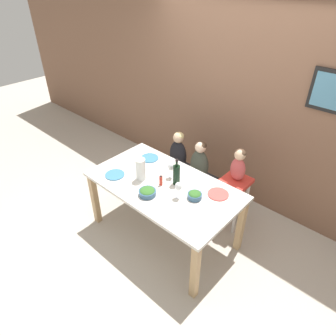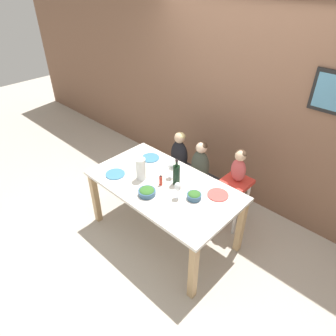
{
  "view_description": "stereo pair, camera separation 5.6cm",
  "coord_description": "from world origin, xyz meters",
  "px_view_note": "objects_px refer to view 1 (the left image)",
  "views": [
    {
      "loc": [
        1.81,
        -1.91,
        2.78
      ],
      "look_at": [
        0.0,
        0.07,
        0.95
      ],
      "focal_mm": 32.0,
      "sensor_mm": 36.0,
      "label": 1
    },
    {
      "loc": [
        1.85,
        -1.87,
        2.78
      ],
      "look_at": [
        0.0,
        0.07,
        0.95
      ],
      "focal_mm": 32.0,
      "sensor_mm": 36.0,
      "label": 2
    }
  ],
  "objects_px": {
    "chair_right_highchair": "(234,190)",
    "person_child_left": "(178,151)",
    "person_baby_right": "(239,164)",
    "wine_glass_near": "(178,187)",
    "chair_far_center": "(198,183)",
    "salad_bowl_large": "(147,192)",
    "chair_far_left": "(178,172)",
    "wine_bottle": "(176,174)",
    "wine_glass_far": "(171,167)",
    "dinner_plate_back_left": "(150,158)",
    "dinner_plate_front_left": "(115,175)",
    "person_child_center": "(200,161)",
    "dinner_plate_back_right": "(218,194)",
    "paper_towel_roll": "(141,169)",
    "salad_bowl_small": "(195,195)"
  },
  "relations": [
    {
      "from": "chair_far_left",
      "to": "wine_bottle",
      "type": "xyz_separation_m",
      "value": [
        0.5,
        -0.61,
        0.52
      ]
    },
    {
      "from": "wine_glass_near",
      "to": "chair_right_highchair",
      "type": "bearing_deg",
      "value": 73.27
    },
    {
      "from": "person_child_left",
      "to": "paper_towel_roll",
      "type": "distance_m",
      "value": 0.84
    },
    {
      "from": "person_child_left",
      "to": "wine_glass_near",
      "type": "height_order",
      "value": "person_child_left"
    },
    {
      "from": "chair_right_highchair",
      "to": "person_child_left",
      "type": "xyz_separation_m",
      "value": [
        -0.9,
        0.0,
        0.18
      ]
    },
    {
      "from": "person_baby_right",
      "to": "wine_glass_near",
      "type": "xyz_separation_m",
      "value": [
        -0.23,
        -0.78,
        -0.0
      ]
    },
    {
      "from": "chair_far_left",
      "to": "salad_bowl_large",
      "type": "height_order",
      "value": "salad_bowl_large"
    },
    {
      "from": "salad_bowl_small",
      "to": "dinner_plate_back_left",
      "type": "distance_m",
      "value": 0.92
    },
    {
      "from": "wine_bottle",
      "to": "person_child_left",
      "type": "bearing_deg",
      "value": 129.16
    },
    {
      "from": "person_child_left",
      "to": "dinner_plate_back_left",
      "type": "distance_m",
      "value": 0.46
    },
    {
      "from": "wine_glass_far",
      "to": "dinner_plate_back_left",
      "type": "height_order",
      "value": "wine_glass_far"
    },
    {
      "from": "chair_far_center",
      "to": "wine_glass_near",
      "type": "xyz_separation_m",
      "value": [
        0.31,
        -0.78,
        0.54
      ]
    },
    {
      "from": "chair_far_left",
      "to": "paper_towel_roll",
      "type": "distance_m",
      "value": 0.98
    },
    {
      "from": "chair_far_center",
      "to": "wine_bottle",
      "type": "xyz_separation_m",
      "value": [
        0.13,
        -0.61,
        0.52
      ]
    },
    {
      "from": "person_baby_right",
      "to": "chair_far_left",
      "type": "bearing_deg",
      "value": -179.93
    },
    {
      "from": "person_child_left",
      "to": "person_child_center",
      "type": "relative_size",
      "value": 1.0
    },
    {
      "from": "person_baby_right",
      "to": "salad_bowl_large",
      "type": "distance_m",
      "value": 1.09
    },
    {
      "from": "chair_far_center",
      "to": "chair_far_left",
      "type": "bearing_deg",
      "value": 180.0
    },
    {
      "from": "person_child_center",
      "to": "paper_towel_roll",
      "type": "xyz_separation_m",
      "value": [
        -0.22,
        -0.81,
        0.19
      ]
    },
    {
      "from": "person_child_left",
      "to": "dinner_plate_front_left",
      "type": "relative_size",
      "value": 2.44
    },
    {
      "from": "dinner_plate_front_left",
      "to": "person_child_left",
      "type": "bearing_deg",
      "value": 82.22
    },
    {
      "from": "paper_towel_roll",
      "to": "dinner_plate_front_left",
      "type": "height_order",
      "value": "paper_towel_roll"
    },
    {
      "from": "wine_glass_near",
      "to": "dinner_plate_back_left",
      "type": "relative_size",
      "value": 0.86
    },
    {
      "from": "chair_far_left",
      "to": "wine_glass_near",
      "type": "xyz_separation_m",
      "value": [
        0.67,
        -0.78,
        0.54
      ]
    },
    {
      "from": "paper_towel_roll",
      "to": "dinner_plate_back_right",
      "type": "height_order",
      "value": "paper_towel_roll"
    },
    {
      "from": "paper_towel_roll",
      "to": "dinner_plate_back_left",
      "type": "height_order",
      "value": "paper_towel_roll"
    },
    {
      "from": "salad_bowl_large",
      "to": "dinner_plate_back_left",
      "type": "bearing_deg",
      "value": 133.22
    },
    {
      "from": "chair_right_highchair",
      "to": "dinner_plate_back_left",
      "type": "distance_m",
      "value": 1.11
    },
    {
      "from": "wine_glass_near",
      "to": "salad_bowl_small",
      "type": "height_order",
      "value": "wine_glass_near"
    },
    {
      "from": "chair_far_center",
      "to": "salad_bowl_large",
      "type": "height_order",
      "value": "salad_bowl_large"
    },
    {
      "from": "chair_far_left",
      "to": "wine_glass_far",
      "type": "relative_size",
      "value": 2.3
    },
    {
      "from": "paper_towel_roll",
      "to": "dinner_plate_back_left",
      "type": "distance_m",
      "value": 0.45
    },
    {
      "from": "person_baby_right",
      "to": "dinner_plate_back_right",
      "type": "xyz_separation_m",
      "value": [
        0.05,
        -0.46,
        -0.13
      ]
    },
    {
      "from": "person_child_center",
      "to": "person_child_left",
      "type": "bearing_deg",
      "value": 180.0
    },
    {
      "from": "paper_towel_roll",
      "to": "salad_bowl_large",
      "type": "xyz_separation_m",
      "value": [
        0.25,
        -0.15,
        -0.09
      ]
    },
    {
      "from": "person_baby_right",
      "to": "salad_bowl_small",
      "type": "height_order",
      "value": "person_baby_right"
    },
    {
      "from": "chair_far_center",
      "to": "wine_bottle",
      "type": "height_order",
      "value": "wine_bottle"
    },
    {
      "from": "salad_bowl_small",
      "to": "dinner_plate_back_right",
      "type": "distance_m",
      "value": 0.26
    },
    {
      "from": "chair_far_center",
      "to": "dinner_plate_back_right",
      "type": "bearing_deg",
      "value": -37.75
    },
    {
      "from": "chair_far_center",
      "to": "person_child_left",
      "type": "distance_m",
      "value": 0.5
    },
    {
      "from": "chair_right_highchair",
      "to": "wine_bottle",
      "type": "relative_size",
      "value": 2.19
    },
    {
      "from": "person_baby_right",
      "to": "wine_bottle",
      "type": "distance_m",
      "value": 0.73
    },
    {
      "from": "chair_right_highchair",
      "to": "person_baby_right",
      "type": "distance_m",
      "value": 0.38
    },
    {
      "from": "person_child_center",
      "to": "person_baby_right",
      "type": "bearing_deg",
      "value": 0.04
    },
    {
      "from": "person_baby_right",
      "to": "wine_glass_near",
      "type": "height_order",
      "value": "person_baby_right"
    },
    {
      "from": "dinner_plate_back_right",
      "to": "dinner_plate_back_left",
      "type": "bearing_deg",
      "value": 179.22
    },
    {
      "from": "chair_far_left",
      "to": "wine_glass_near",
      "type": "bearing_deg",
      "value": -49.37
    },
    {
      "from": "chair_far_center",
      "to": "chair_right_highchair",
      "type": "xyz_separation_m",
      "value": [
        0.54,
        0.0,
        0.16
      ]
    },
    {
      "from": "wine_glass_far",
      "to": "person_child_left",
      "type": "bearing_deg",
      "value": 123.55
    },
    {
      "from": "person_child_left",
      "to": "dinner_plate_back_left",
      "type": "xyz_separation_m",
      "value": [
        -0.09,
        -0.44,
        0.06
      ]
    }
  ]
}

